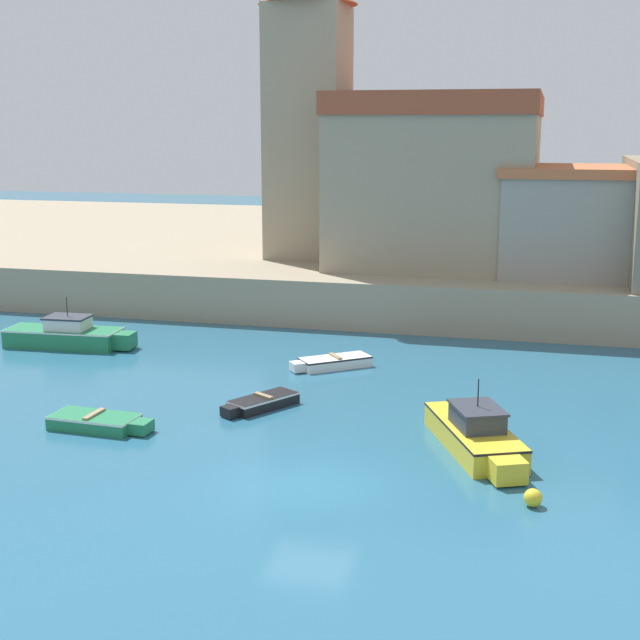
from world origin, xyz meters
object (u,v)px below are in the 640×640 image
at_px(dinghy_black_2, 261,402).
at_px(dinghy_green_3, 98,421).
at_px(mooring_buoy, 533,498).
at_px(motorboat_yellow_1, 476,434).
at_px(motorboat_green_0, 67,335).
at_px(dinghy_white_4, 333,362).
at_px(church, 421,165).
at_px(harbor_shed_near_wharf, 584,220).

relative_size(dinghy_black_2, dinghy_green_3, 0.86).
bearing_deg(mooring_buoy, motorboat_yellow_1, 115.26).
xyz_separation_m(motorboat_green_0, dinghy_white_4, (12.82, -0.49, -0.30)).
distance_m(motorboat_yellow_1, mooring_buoy, 4.38).
relative_size(church, harbor_shed_near_wharf, 1.96).
height_order(motorboat_green_0, motorboat_yellow_1, motorboat_yellow_1).
height_order(dinghy_black_2, harbor_shed_near_wharf, harbor_shed_near_wharf).
relative_size(motorboat_yellow_1, church, 0.35).
bearing_deg(motorboat_yellow_1, mooring_buoy, -64.74).
bearing_deg(mooring_buoy, dinghy_white_4, 124.77).
height_order(mooring_buoy, church, church).
xyz_separation_m(motorboat_yellow_1, mooring_buoy, (1.87, -3.96, -0.28)).
xyz_separation_m(motorboat_green_0, mooring_buoy, (21.39, -12.83, -0.30)).
xyz_separation_m(dinghy_white_4, mooring_buoy, (8.57, -12.35, 0.00)).
bearing_deg(mooring_buoy, dinghy_green_3, 169.06).
height_order(church, harbor_shed_near_wharf, church).
height_order(dinghy_black_2, church, church).
bearing_deg(church, dinghy_green_3, -104.60).
height_order(dinghy_white_4, harbor_shed_near_wharf, harbor_shed_near_wharf).
bearing_deg(mooring_buoy, motorboat_green_0, 149.04).
distance_m(motorboat_green_0, dinghy_black_2, 13.33).
bearing_deg(motorboat_yellow_1, dinghy_green_3, -174.74).
bearing_deg(dinghy_white_4, mooring_buoy, -55.23).
bearing_deg(motorboat_green_0, motorboat_yellow_1, -24.45).
bearing_deg(motorboat_green_0, dinghy_black_2, -29.42).
bearing_deg(dinghy_black_2, church, 84.33).
xyz_separation_m(motorboat_yellow_1, church, (-5.59, 25.77, 7.25)).
distance_m(mooring_buoy, church, 31.56).
xyz_separation_m(motorboat_green_0, motorboat_yellow_1, (19.53, -8.88, -0.02)).
relative_size(motorboat_green_0, motorboat_yellow_1, 1.05).
relative_size(motorboat_yellow_1, harbor_shed_near_wharf, 0.68).
height_order(motorboat_green_0, harbor_shed_near_wharf, harbor_shed_near_wharf).
bearing_deg(motorboat_green_0, church, 50.48).
bearing_deg(dinghy_black_2, motorboat_green_0, 150.58).
relative_size(dinghy_black_2, dinghy_white_4, 0.94).
xyz_separation_m(dinghy_black_2, harbor_shed_near_wharf, (11.57, 18.77, 5.02)).
xyz_separation_m(mooring_buoy, harbor_shed_near_wharf, (1.78, 25.06, 5.00)).
distance_m(dinghy_white_4, harbor_shed_near_wharf, 17.14).
bearing_deg(motorboat_green_0, mooring_buoy, -30.96).
relative_size(dinghy_black_2, church, 0.18).
distance_m(dinghy_green_3, church, 28.83).
height_order(motorboat_yellow_1, dinghy_white_4, motorboat_yellow_1).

